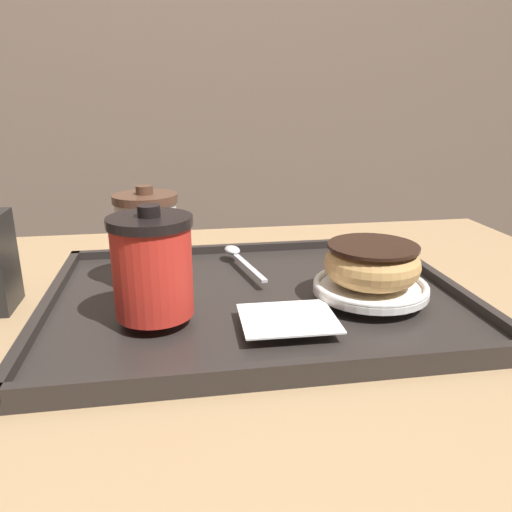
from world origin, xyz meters
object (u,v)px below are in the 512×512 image
object	(u,v)px
spoon	(237,255)
coffee_cup_rear	(147,236)
donut_chocolate_glazed	(372,263)
coffee_cup_front	(152,265)

from	to	relation	value
spoon	coffee_cup_rear	bearing A→B (deg)	105.02
donut_chocolate_glazed	spoon	distance (m)	0.22
coffee_cup_front	spoon	size ratio (longest dim) A/B	0.80
coffee_cup_front	coffee_cup_rear	bearing A→B (deg)	94.87
coffee_cup_front	coffee_cup_rear	world-z (taller)	same
coffee_cup_front	donut_chocolate_glazed	size ratio (longest dim) A/B	1.06
coffee_cup_front	coffee_cup_rear	xyz separation A→B (m)	(-0.01, 0.12, 0.00)
coffee_cup_front	donut_chocolate_glazed	distance (m)	0.26
coffee_cup_front	donut_chocolate_glazed	world-z (taller)	coffee_cup_front
coffee_cup_front	spoon	distance (m)	0.22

